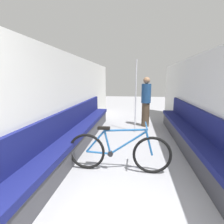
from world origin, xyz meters
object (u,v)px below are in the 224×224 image
bench_seat_row_right (193,140)px  passenger_standing (146,101)px  grab_pole_near (136,98)px  bench_seat_row_left (77,135)px  bicycle (118,152)px

bench_seat_row_right → passenger_standing: passenger_standing is taller
grab_pole_near → bench_seat_row_right: bearing=-49.5°
bench_seat_row_left → bench_seat_row_right: bearing=0.0°
grab_pole_near → passenger_standing: size_ratio=1.30×
bench_seat_row_right → passenger_standing: size_ratio=3.26×
bicycle → grab_pole_near: bearing=70.7°
bench_seat_row_left → bicycle: 1.34m
bicycle → grab_pole_near: 2.39m
bicycle → passenger_standing: (0.59, 2.95, 0.47)m
bench_seat_row_left → passenger_standing: (1.59, 2.07, 0.51)m
passenger_standing → grab_pole_near: bearing=153.6°
bench_seat_row_right → bicycle: (-1.45, -0.89, 0.03)m
bench_seat_row_right → bicycle: bearing=-148.5°
bicycle → bench_seat_row_left: bearing=125.8°
bicycle → grab_pole_near: size_ratio=0.83×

